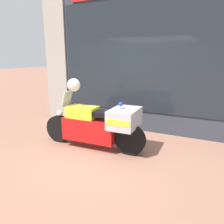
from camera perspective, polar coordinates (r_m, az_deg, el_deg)
ground_plane at (r=4.62m, az=-2.31°, el=-11.08°), size 60.00×60.00×0.00m
shop_building at (r=6.13m, az=3.57°, el=13.71°), size 5.88×0.55×3.82m
window_display at (r=6.14m, az=9.08°, el=-0.26°), size 4.69×0.30×1.90m
paramedic_motorcycle at (r=4.72m, az=-3.36°, el=-3.23°), size 2.42×0.78×1.24m
white_helmet at (r=4.84m, az=-9.96°, el=6.99°), size 0.28×0.28×0.28m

